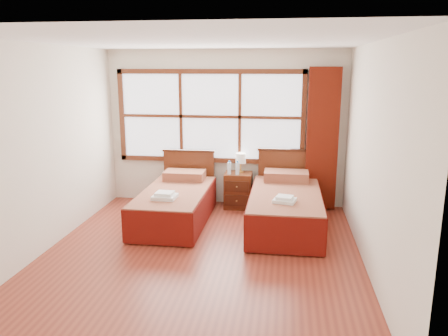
# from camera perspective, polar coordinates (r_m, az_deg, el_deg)

# --- Properties ---
(floor) EXTENTS (4.50, 4.50, 0.00)m
(floor) POSITION_cam_1_polar(r_m,az_deg,el_deg) (5.60, -3.10, -11.36)
(floor) COLOR maroon
(floor) RESTS_ON ground
(ceiling) EXTENTS (4.50, 4.50, 0.00)m
(ceiling) POSITION_cam_1_polar(r_m,az_deg,el_deg) (5.11, -3.47, 16.24)
(ceiling) COLOR white
(ceiling) RESTS_ON wall_back
(wall_back) EXTENTS (4.00, 0.00, 4.00)m
(wall_back) POSITION_cam_1_polar(r_m,az_deg,el_deg) (7.39, 0.17, 5.19)
(wall_back) COLOR silver
(wall_back) RESTS_ON floor
(wall_left) EXTENTS (0.00, 4.50, 4.50)m
(wall_left) POSITION_cam_1_polar(r_m,az_deg,el_deg) (5.93, -22.61, 2.19)
(wall_left) COLOR silver
(wall_left) RESTS_ON floor
(wall_right) EXTENTS (0.00, 4.50, 4.50)m
(wall_right) POSITION_cam_1_polar(r_m,az_deg,el_deg) (5.20, 18.90, 1.08)
(wall_right) COLOR silver
(wall_right) RESTS_ON floor
(window) EXTENTS (3.16, 0.06, 1.56)m
(window) POSITION_cam_1_polar(r_m,az_deg,el_deg) (7.37, -1.81, 6.73)
(window) COLOR white
(window) RESTS_ON wall_back
(curtain) EXTENTS (0.50, 0.16, 2.30)m
(curtain) POSITION_cam_1_polar(r_m,az_deg,el_deg) (7.23, 12.70, 3.65)
(curtain) COLOR #591408
(curtain) RESTS_ON wall_back
(bed_left) EXTENTS (0.97, 1.99, 0.94)m
(bed_left) POSITION_cam_1_polar(r_m,az_deg,el_deg) (6.72, -6.30, -4.56)
(bed_left) COLOR #39180B
(bed_left) RESTS_ON floor
(bed_right) EXTENTS (1.03, 2.05, 1.00)m
(bed_right) POSITION_cam_1_polar(r_m,az_deg,el_deg) (6.52, 8.02, -5.02)
(bed_right) COLOR #39180B
(bed_right) RESTS_ON floor
(nightstand) EXTENTS (0.45, 0.44, 0.59)m
(nightstand) POSITION_cam_1_polar(r_m,az_deg,el_deg) (7.32, 1.87, -2.92)
(nightstand) COLOR #572613
(nightstand) RESTS_ON floor
(towels_left) EXTENTS (0.34, 0.30, 0.10)m
(towels_left) POSITION_cam_1_polar(r_m,az_deg,el_deg) (6.22, -7.75, -3.61)
(towels_left) COLOR white
(towels_left) RESTS_ON bed_left
(towels_right) EXTENTS (0.33, 0.31, 0.08)m
(towels_right) POSITION_cam_1_polar(r_m,az_deg,el_deg) (5.96, 7.92, -4.09)
(towels_right) COLOR white
(towels_right) RESTS_ON bed_right
(lamp) EXTENTS (0.17, 0.17, 0.32)m
(lamp) POSITION_cam_1_polar(r_m,az_deg,el_deg) (7.26, 2.19, 1.21)
(lamp) COLOR gold
(lamp) RESTS_ON nightstand
(bottle_near) EXTENTS (0.06, 0.06, 0.23)m
(bottle_near) POSITION_cam_1_polar(r_m,az_deg,el_deg) (7.14, 0.70, -0.00)
(bottle_near) COLOR #C3E5FB
(bottle_near) RESTS_ON nightstand
(bottle_far) EXTENTS (0.06, 0.06, 0.23)m
(bottle_far) POSITION_cam_1_polar(r_m,az_deg,el_deg) (7.12, 1.77, -0.04)
(bottle_far) COLOR #C3E5FB
(bottle_far) RESTS_ON nightstand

